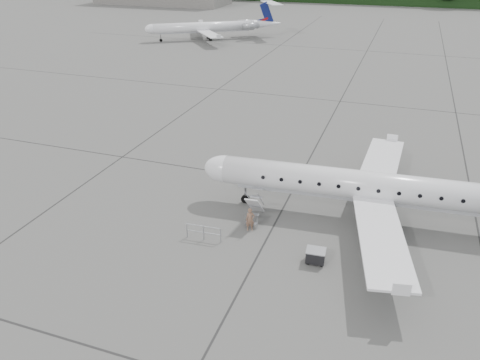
% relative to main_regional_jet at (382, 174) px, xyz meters
% --- Properties ---
extents(ground, '(320.00, 320.00, 0.00)m').
position_rel_main_regional_jet_xyz_m(ground, '(-2.31, -3.13, -3.42)').
color(ground, '#575754').
rests_on(ground, ground).
extents(main_regional_jet, '(28.07, 21.19, 6.84)m').
position_rel_main_regional_jet_xyz_m(main_regional_jet, '(0.00, 0.00, 0.00)').
color(main_regional_jet, white).
rests_on(main_regional_jet, ground).
extents(airstair, '(1.02, 2.26, 2.14)m').
position_rel_main_regional_jet_xyz_m(airstair, '(-7.62, -2.69, -2.35)').
color(airstair, white).
rests_on(airstair, ground).
extents(passenger, '(0.67, 0.56, 1.56)m').
position_rel_main_regional_jet_xyz_m(passenger, '(-7.52, -3.94, -2.64)').
color(passenger, '#835C47').
rests_on(passenger, ground).
extents(safety_railing, '(2.20, 0.24, 1.00)m').
position_rel_main_regional_jet_xyz_m(safety_railing, '(-9.88, -5.98, -2.92)').
color(safety_railing, gray).
rests_on(safety_railing, ground).
extents(baggage_cart, '(1.12, 0.94, 0.92)m').
position_rel_main_regional_jet_xyz_m(baggage_cart, '(-2.89, -5.96, -2.96)').
color(baggage_cart, black).
rests_on(baggage_cart, ground).
extents(bg_regional_left, '(30.57, 28.63, 6.51)m').
position_rel_main_regional_jet_xyz_m(bg_regional_left, '(-36.71, 56.55, -0.16)').
color(bg_regional_left, white).
rests_on(bg_regional_left, ground).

